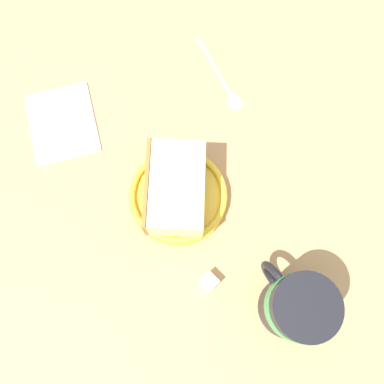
{
  "coord_description": "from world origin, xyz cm",
  "views": [
    {
      "loc": [
        10.15,
        -3.3,
        55.71
      ],
      "look_at": [
        -4.17,
        1.78,
        3.0
      ],
      "focal_mm": 38.89,
      "sensor_mm": 36.0,
      "label": 1
    }
  ],
  "objects_px": {
    "sugar_cube": "(208,282)",
    "folded_napkin": "(62,123)",
    "teaspoon": "(227,87)",
    "small_plate": "(179,196)",
    "tea_mug": "(297,307)",
    "cake_slice": "(176,189)"
  },
  "relations": [
    {
      "from": "folded_napkin",
      "to": "sugar_cube",
      "type": "xyz_separation_m",
      "value": [
        0.29,
        0.12,
        0.01
      ]
    },
    {
      "from": "cake_slice",
      "to": "folded_napkin",
      "type": "height_order",
      "value": "cake_slice"
    },
    {
      "from": "folded_napkin",
      "to": "cake_slice",
      "type": "bearing_deg",
      "value": 36.69
    },
    {
      "from": "small_plate",
      "to": "teaspoon",
      "type": "distance_m",
      "value": 0.18
    },
    {
      "from": "cake_slice",
      "to": "folded_napkin",
      "type": "distance_m",
      "value": 0.21
    },
    {
      "from": "tea_mug",
      "to": "sugar_cube",
      "type": "distance_m",
      "value": 0.12
    },
    {
      "from": "folded_napkin",
      "to": "sugar_cube",
      "type": "height_order",
      "value": "sugar_cube"
    },
    {
      "from": "tea_mug",
      "to": "cake_slice",
      "type": "bearing_deg",
      "value": -155.24
    },
    {
      "from": "tea_mug",
      "to": "sugar_cube",
      "type": "xyz_separation_m",
      "value": [
        -0.06,
        -0.09,
        -0.05
      ]
    },
    {
      "from": "teaspoon",
      "to": "folded_napkin",
      "type": "bearing_deg",
      "value": -96.09
    },
    {
      "from": "teaspoon",
      "to": "folded_napkin",
      "type": "relative_size",
      "value": 1.21
    },
    {
      "from": "cake_slice",
      "to": "sugar_cube",
      "type": "bearing_deg",
      "value": 0.2
    },
    {
      "from": "teaspoon",
      "to": "sugar_cube",
      "type": "relative_size",
      "value": 7.03
    },
    {
      "from": "sugar_cube",
      "to": "folded_napkin",
      "type": "bearing_deg",
      "value": -156.97
    },
    {
      "from": "cake_slice",
      "to": "tea_mug",
      "type": "height_order",
      "value": "tea_mug"
    },
    {
      "from": "tea_mug",
      "to": "sugar_cube",
      "type": "bearing_deg",
      "value": -126.38
    },
    {
      "from": "cake_slice",
      "to": "teaspoon",
      "type": "bearing_deg",
      "value": 137.08
    },
    {
      "from": "small_plate",
      "to": "tea_mug",
      "type": "relative_size",
      "value": 1.31
    },
    {
      "from": "folded_napkin",
      "to": "teaspoon",
      "type": "bearing_deg",
      "value": 83.91
    },
    {
      "from": "small_plate",
      "to": "cake_slice",
      "type": "relative_size",
      "value": 1.01
    },
    {
      "from": "small_plate",
      "to": "cake_slice",
      "type": "distance_m",
      "value": 0.03
    },
    {
      "from": "cake_slice",
      "to": "teaspoon",
      "type": "distance_m",
      "value": 0.19
    }
  ]
}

